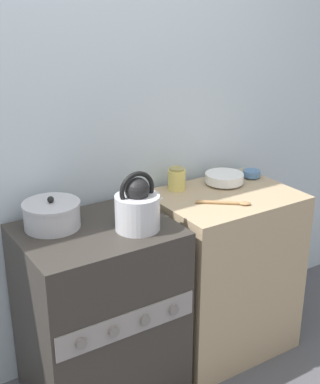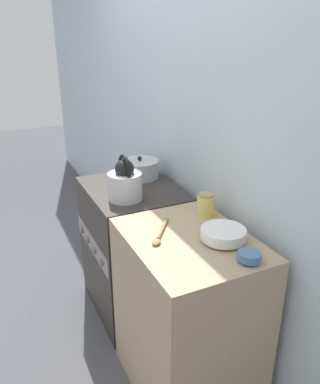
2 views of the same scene
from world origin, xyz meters
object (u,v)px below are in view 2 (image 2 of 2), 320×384
Objects in this scene: stove at (134,249)px; small_ceramic_bowl at (249,256)px; cooking_pot at (140,169)px; storage_jar at (206,205)px; kettle at (125,182)px; enamel_bowl at (223,234)px.

stove is 9.25× the size of small_ceramic_bowl.
cooking_pot is 2.15× the size of storage_jar.
kettle is 0.47m from storage_jar.
cooking_pot is 0.68m from storage_jar.
storage_jar reaches higher than small_ceramic_bowl.
cooking_pot is 1.25× the size of enamel_bowl.
stove is at bearing -173.15° from small_ceramic_bowl.
stove is at bearing -38.12° from cooking_pot.
kettle is 2.78× the size of small_ceramic_bowl.
small_ceramic_bowl is at bearing -8.90° from storage_jar.
cooking_pot reaches higher than storage_jar.
small_ceramic_bowl is 0.81× the size of storage_jar.
stove is at bearing -161.01° from storage_jar.
stove is 1.07m from small_ceramic_bowl.
cooking_pot is 0.93m from enamel_bowl.
storage_jar reaches higher than stove.
stove is 0.55m from kettle.
enamel_bowl is at bearing 18.48° from kettle.
enamel_bowl reaches higher than stove.
storage_jar is (0.53, 0.18, 0.49)m from stove.
stove is 7.51× the size of storage_jar.
cooking_pot is 2.65× the size of small_ceramic_bowl.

